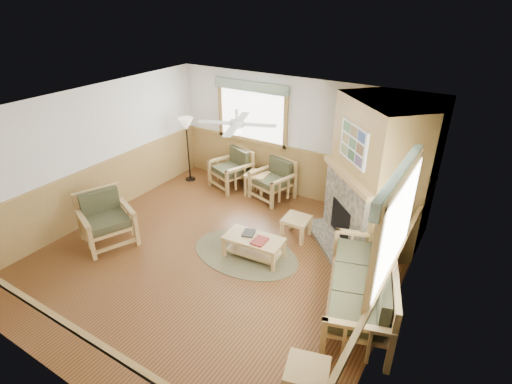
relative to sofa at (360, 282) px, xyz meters
The scene contains 24 objects.
floor 2.60m from the sofa, behind, with size 6.00×6.00×0.01m, color brown.
ceiling 3.37m from the sofa, behind, with size 6.00×6.00×0.01m, color white.
wall_back 3.95m from the sofa, 131.42° to the left, with size 6.00×0.02×2.70m, color white.
wall_front 4.11m from the sofa, 129.35° to the right, with size 6.00×0.02×2.70m, color white.
wall_left 5.62m from the sofa, behind, with size 0.02×6.00×2.70m, color white.
wall_right 0.97m from the sofa, 13.73° to the right, with size 0.02×6.00×2.70m, color white.
wainscot 2.55m from the sofa, behind, with size 6.00×6.00×1.10m, color #9F7C41, non-canonical shape.
fireplace 2.17m from the sofa, 104.45° to the left, with size 2.20×2.20×2.70m, color #9F7C41, non-canonical shape.
window_back 5.05m from the sofa, 142.02° to the left, with size 1.90×0.16×1.50m, color white, non-canonical shape.
window_right 2.09m from the sofa, 37.09° to the right, with size 0.16×1.90×1.50m, color white, non-canonical shape.
ceiling_fan 3.12m from the sofa, behind, with size 1.24×1.24×0.36m, color white, non-canonical shape.
sofa is the anchor object (origin of this frame).
armchair_back_left 4.69m from the sofa, 148.63° to the left, with size 0.82×0.82×0.92m, color tan, non-canonical shape.
armchair_back_right 3.76m from the sofa, 139.49° to the left, with size 0.80×0.80×0.90m, color tan, non-canonical shape.
armchair_left 4.66m from the sofa, behind, with size 0.88×0.88×0.98m, color tan, non-canonical shape.
coffee_table 2.05m from the sofa, behind, with size 1.05×0.52×0.42m, color tan, non-canonical shape.
end_table_chairs 4.04m from the sofa, 143.44° to the left, with size 0.48×0.46×0.54m, color tan, non-canonical shape.
end_table_sofa 1.79m from the sofa, 90.26° to the right, with size 0.49×0.47×0.55m, color tan, non-canonical shape.
footstool 2.11m from the sofa, 142.50° to the left, with size 0.49×0.49×0.43m, color tan, non-canonical shape.
braided_rug 2.27m from the sofa, behind, with size 2.04×2.04×0.01m, color brown.
floor_lamp_left 5.56m from the sofa, 156.65° to the left, with size 0.37×0.37×1.61m, color black, non-canonical shape.
floor_lamp_right 1.08m from the sofa, 90.00° to the left, with size 0.34×0.34×1.50m, color black, non-canonical shape.
book_red 1.87m from the sofa, behind, with size 0.22×0.30×0.03m, color maroon.
book_dark 2.18m from the sofa, behind, with size 0.20×0.27×0.03m, color #272721.
Camera 1 is at (3.66, -4.58, 4.35)m, focal length 28.00 mm.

